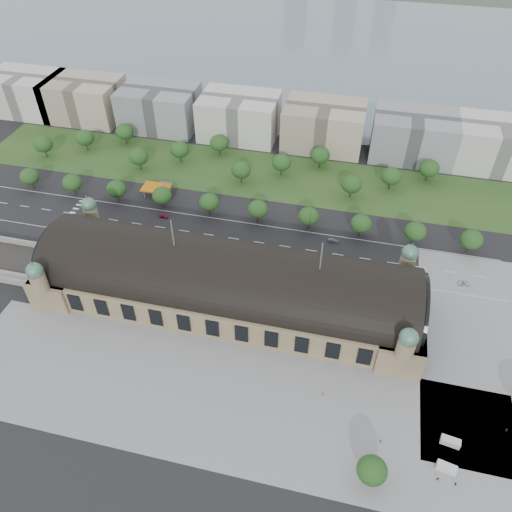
% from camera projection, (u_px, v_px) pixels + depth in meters
% --- Properties ---
extents(ground, '(900.00, 900.00, 0.00)m').
position_uv_depth(ground, '(228.00, 301.00, 200.88)').
color(ground, black).
rests_on(ground, ground).
extents(station, '(150.00, 48.40, 44.30)m').
position_uv_depth(station, '(227.00, 283.00, 193.97)').
color(station, '#99855F').
rests_on(station, ground).
extents(plaza_south, '(190.00, 48.00, 0.12)m').
position_uv_depth(plaza_south, '(221.00, 400.00, 167.45)').
color(plaza_south, gray).
rests_on(plaza_south, ground).
extents(plaza_east, '(56.00, 100.00, 0.12)m').
position_uv_depth(plaza_east, '(498.00, 348.00, 183.30)').
color(plaza_east, gray).
rests_on(plaza_east, ground).
extents(road_slab, '(260.00, 26.00, 0.10)m').
position_uv_depth(road_slab, '(209.00, 235.00, 231.68)').
color(road_slab, black).
rests_on(road_slab, ground).
extents(grass_belt, '(300.00, 45.00, 0.10)m').
position_uv_depth(grass_belt, '(248.00, 173.00, 270.48)').
color(grass_belt, '#294A1D').
rests_on(grass_belt, ground).
extents(petrol_station, '(14.00, 13.00, 5.05)m').
position_uv_depth(petrol_station, '(161.00, 187.00, 255.16)').
color(petrol_station, '#CF680C').
rests_on(petrol_station, ground).
extents(lake, '(700.00, 320.00, 0.08)m').
position_uv_depth(lake, '(325.00, 44.00, 415.70)').
color(lake, slate).
rests_on(lake, ground).
extents(office_0, '(45.00, 32.00, 24.00)m').
position_uv_depth(office_0, '(27.00, 93.00, 317.70)').
color(office_0, silver).
rests_on(office_0, ground).
extents(office_1, '(45.00, 32.00, 24.00)m').
position_uv_depth(office_1, '(84.00, 99.00, 310.87)').
color(office_1, '#B7A68F').
rests_on(office_1, ground).
extents(office_2, '(45.00, 32.00, 24.00)m').
position_uv_depth(office_2, '(160.00, 108.00, 302.34)').
color(office_2, gray).
rests_on(office_2, ground).
extents(office_3, '(45.00, 32.00, 24.00)m').
position_uv_depth(office_3, '(239.00, 116.00, 293.81)').
color(office_3, silver).
rests_on(office_3, ground).
extents(office_4, '(45.00, 32.00, 24.00)m').
position_uv_depth(office_4, '(324.00, 126.00, 285.28)').
color(office_4, '#B7A68F').
rests_on(office_4, ground).
extents(office_5, '(45.00, 32.00, 24.00)m').
position_uv_depth(office_5, '(413.00, 136.00, 276.75)').
color(office_5, gray).
rests_on(office_5, ground).
extents(office_6, '(45.00, 32.00, 24.00)m').
position_uv_depth(office_6, '(499.00, 145.00, 269.07)').
color(office_6, silver).
rests_on(office_6, ground).
extents(tree_row_0, '(9.60, 9.60, 11.52)m').
position_uv_depth(tree_row_0, '(29.00, 176.00, 254.57)').
color(tree_row_0, '#2D2116').
rests_on(tree_row_0, ground).
extents(tree_row_1, '(9.60, 9.60, 11.52)m').
position_uv_depth(tree_row_1, '(72.00, 183.00, 250.48)').
color(tree_row_1, '#2D2116').
rests_on(tree_row_1, ground).
extents(tree_row_2, '(9.60, 9.60, 11.52)m').
position_uv_depth(tree_row_2, '(116.00, 189.00, 246.38)').
color(tree_row_2, '#2D2116').
rests_on(tree_row_2, ground).
extents(tree_row_3, '(9.60, 9.60, 11.52)m').
position_uv_depth(tree_row_3, '(162.00, 195.00, 242.29)').
color(tree_row_3, '#2D2116').
rests_on(tree_row_3, ground).
extents(tree_row_4, '(9.60, 9.60, 11.52)m').
position_uv_depth(tree_row_4, '(209.00, 202.00, 238.19)').
color(tree_row_4, '#2D2116').
rests_on(tree_row_4, ground).
extents(tree_row_5, '(9.60, 9.60, 11.52)m').
position_uv_depth(tree_row_5, '(258.00, 209.00, 234.10)').
color(tree_row_5, '#2D2116').
rests_on(tree_row_5, ground).
extents(tree_row_6, '(9.60, 9.60, 11.52)m').
position_uv_depth(tree_row_6, '(309.00, 216.00, 230.00)').
color(tree_row_6, '#2D2116').
rests_on(tree_row_6, ground).
extents(tree_row_7, '(9.60, 9.60, 11.52)m').
position_uv_depth(tree_row_7, '(361.00, 224.00, 225.91)').
color(tree_row_7, '#2D2116').
rests_on(tree_row_7, ground).
extents(tree_row_8, '(9.60, 9.60, 11.52)m').
position_uv_depth(tree_row_8, '(415.00, 231.00, 221.81)').
color(tree_row_8, '#2D2116').
rests_on(tree_row_8, ground).
extents(tree_row_9, '(9.60, 9.60, 11.52)m').
position_uv_depth(tree_row_9, '(472.00, 239.00, 217.72)').
color(tree_row_9, '#2D2116').
rests_on(tree_row_9, ground).
extents(tree_belt_0, '(10.40, 10.40, 12.48)m').
position_uv_depth(tree_belt_0, '(43.00, 144.00, 277.49)').
color(tree_belt_0, '#2D2116').
rests_on(tree_belt_0, ground).
extents(tree_belt_1, '(10.40, 10.40, 12.48)m').
position_uv_depth(tree_belt_1, '(85.00, 138.00, 282.89)').
color(tree_belt_1, '#2D2116').
rests_on(tree_belt_1, ground).
extents(tree_belt_2, '(10.40, 10.40, 12.48)m').
position_uv_depth(tree_belt_2, '(125.00, 131.00, 288.30)').
color(tree_belt_2, '#2D2116').
rests_on(tree_belt_2, ground).
extents(tree_belt_3, '(10.40, 10.40, 12.48)m').
position_uv_depth(tree_belt_3, '(139.00, 157.00, 267.76)').
color(tree_belt_3, '#2D2116').
rests_on(tree_belt_3, ground).
extents(tree_belt_4, '(10.40, 10.40, 12.48)m').
position_uv_depth(tree_belt_4, '(180.00, 150.00, 273.17)').
color(tree_belt_4, '#2D2116').
rests_on(tree_belt_4, ground).
extents(tree_belt_5, '(10.40, 10.40, 12.48)m').
position_uv_depth(tree_belt_5, '(219.00, 143.00, 278.58)').
color(tree_belt_5, '#2D2116').
rests_on(tree_belt_5, ground).
extents(tree_belt_6, '(10.40, 10.40, 12.48)m').
position_uv_depth(tree_belt_6, '(241.00, 170.00, 258.03)').
color(tree_belt_6, '#2D2116').
rests_on(tree_belt_6, ground).
extents(tree_belt_7, '(10.40, 10.40, 12.48)m').
position_uv_depth(tree_belt_7, '(282.00, 162.00, 263.44)').
color(tree_belt_7, '#2D2116').
rests_on(tree_belt_7, ground).
extents(tree_belt_8, '(10.40, 10.40, 12.48)m').
position_uv_depth(tree_belt_8, '(320.00, 155.00, 268.85)').
color(tree_belt_8, '#2D2116').
rests_on(tree_belt_8, ground).
extents(tree_belt_9, '(10.40, 10.40, 12.48)m').
position_uv_depth(tree_belt_9, '(352.00, 184.00, 248.31)').
color(tree_belt_9, '#2D2116').
rests_on(tree_belt_9, ground).
extents(tree_belt_10, '(10.40, 10.40, 12.48)m').
position_uv_depth(tree_belt_10, '(391.00, 176.00, 253.72)').
color(tree_belt_10, '#2D2116').
rests_on(tree_belt_10, ground).
extents(tree_belt_11, '(10.40, 10.40, 12.48)m').
position_uv_depth(tree_belt_11, '(429.00, 168.00, 259.13)').
color(tree_belt_11, '#2D2116').
rests_on(tree_belt_11, ground).
extents(tree_plaza_s, '(9.00, 9.00, 10.64)m').
position_uv_depth(tree_plaza_s, '(372.00, 470.00, 142.82)').
color(tree_plaza_s, '#2D2116').
rests_on(tree_plaza_s, ground).
extents(traffic_car_1, '(4.11, 1.70, 1.32)m').
position_uv_depth(traffic_car_1, '(89.00, 206.00, 246.88)').
color(traffic_car_1, gray).
rests_on(traffic_car_1, ground).
extents(traffic_car_3, '(4.49, 1.90, 1.29)m').
position_uv_depth(traffic_car_3, '(164.00, 216.00, 240.90)').
color(traffic_car_3, maroon).
rests_on(traffic_car_3, ground).
extents(traffic_car_4, '(5.06, 2.58, 1.65)m').
position_uv_depth(traffic_car_4, '(225.00, 251.00, 221.83)').
color(traffic_car_4, navy).
rests_on(traffic_car_4, ground).
extents(traffic_car_5, '(5.01, 1.96, 1.62)m').
position_uv_depth(traffic_car_5, '(333.00, 241.00, 227.31)').
color(traffic_car_5, '#53555A').
rests_on(traffic_car_5, ground).
extents(traffic_car_6, '(4.93, 2.74, 1.31)m').
position_uv_depth(traffic_car_6, '(463.00, 283.00, 207.30)').
color(traffic_car_6, silver).
rests_on(traffic_car_6, ground).
extents(parked_car_0, '(4.76, 3.17, 1.48)m').
position_uv_depth(parked_car_0, '(132.00, 241.00, 227.34)').
color(parked_car_0, black).
rests_on(parked_car_0, ground).
extents(parked_car_1, '(5.48, 4.29, 1.38)m').
position_uv_depth(parked_car_1, '(124.00, 240.00, 228.03)').
color(parked_car_1, maroon).
rests_on(parked_car_1, ground).
extents(parked_car_2, '(6.02, 4.99, 1.65)m').
position_uv_depth(parked_car_2, '(157.00, 247.00, 223.91)').
color(parked_car_2, '#191946').
rests_on(parked_car_2, ground).
extents(parked_car_3, '(4.69, 3.90, 1.51)m').
position_uv_depth(parked_car_3, '(134.00, 247.00, 224.02)').
color(parked_car_3, '#515558').
rests_on(parked_car_3, ground).
extents(parked_car_4, '(4.19, 3.47, 1.35)m').
position_uv_depth(parked_car_4, '(155.00, 251.00, 222.31)').
color(parked_car_4, silver).
rests_on(parked_car_4, ground).
extents(parked_car_5, '(5.31, 4.88, 1.38)m').
position_uv_depth(parked_car_5, '(181.00, 255.00, 220.24)').
color(parked_car_5, gray).
rests_on(parked_car_5, ground).
extents(parked_car_6, '(4.94, 4.30, 1.37)m').
position_uv_depth(parked_car_6, '(185.00, 256.00, 219.95)').
color(parked_car_6, black).
rests_on(parked_car_6, ground).
extents(bus_west, '(13.70, 3.68, 3.79)m').
position_uv_depth(bus_west, '(235.00, 244.00, 223.63)').
color(bus_west, red).
rests_on(bus_west, ground).
extents(bus_mid, '(12.76, 3.56, 3.52)m').
position_uv_depth(bus_mid, '(246.00, 246.00, 222.88)').
color(bus_mid, silver).
rests_on(bus_mid, ground).
extents(bus_east, '(11.81, 2.95, 3.28)m').
position_uv_depth(bus_east, '(295.00, 256.00, 218.15)').
color(bus_east, beige).
rests_on(bus_east, ground).
extents(van_east, '(6.22, 3.25, 2.57)m').
position_uv_depth(van_east, '(449.00, 441.00, 155.18)').
color(van_east, silver).
rests_on(van_east, ground).
extents(van_south, '(6.23, 3.49, 2.55)m').
position_uv_depth(van_south, '(445.00, 467.00, 149.11)').
color(van_south, silver).
rests_on(van_south, ground).
extents(pedestrian_0, '(0.89, 0.68, 1.60)m').
position_uv_depth(pedestrian_0, '(323.00, 395.00, 167.89)').
color(pedestrian_0, gray).
rests_on(pedestrian_0, ground).
extents(pedestrian_1, '(0.75, 0.74, 1.74)m').
position_uv_depth(pedestrian_1, '(381.00, 441.00, 155.56)').
color(pedestrian_1, gray).
rests_on(pedestrian_1, ground).
extents(pedestrian_2, '(0.49, 0.77, 1.52)m').
position_uv_depth(pedestrian_2, '(507.00, 430.00, 158.60)').
color(pedestrian_2, gray).
rests_on(pedestrian_2, ground).
extents(pedestrian_3, '(1.08, 0.67, 1.71)m').
position_uv_depth(pedestrian_3, '(438.00, 479.00, 146.92)').
color(pedestrian_3, gray).
rests_on(pedestrian_3, ground).
extents(pedestrian_4, '(0.76, 1.09, 1.55)m').
position_uv_depth(pedestrian_4, '(455.00, 484.00, 145.85)').
color(pedestrian_4, gray).
rests_on(pedestrian_4, ground).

